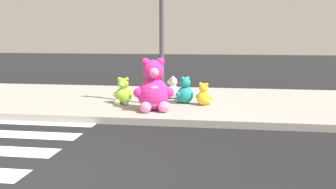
{
  "coord_description": "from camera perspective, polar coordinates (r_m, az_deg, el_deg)",
  "views": [
    {
      "loc": [
        2.3,
        -3.71,
        1.81
      ],
      "look_at": [
        1.26,
        3.6,
        0.55
      ],
      "focal_mm": 37.27,
      "sensor_mm": 36.0,
      "label": 1
    }
  ],
  "objects": [
    {
      "name": "plush_yellow",
      "position": [
        8.41,
        5.85,
        -0.24
      ],
      "size": [
        0.4,
        0.39,
        0.55
      ],
      "color": "yellow",
      "rests_on": "sidewalk"
    },
    {
      "name": "plush_pink_large",
      "position": [
        7.75,
        -2.4,
        0.82
      ],
      "size": [
        0.88,
        0.83,
        1.17
      ],
      "color": "#F22D93",
      "rests_on": "sidewalk"
    },
    {
      "name": "plush_teal",
      "position": [
        8.62,
        2.7,
        0.36
      ],
      "size": [
        0.48,
        0.46,
        0.67
      ],
      "color": "teal",
      "rests_on": "sidewalk"
    },
    {
      "name": "plush_white",
      "position": [
        9.24,
        0.69,
        0.79
      ],
      "size": [
        0.39,
        0.45,
        0.58
      ],
      "color": "white",
      "rests_on": "sidewalk"
    },
    {
      "name": "plush_lime",
      "position": [
        8.58,
        -7.35,
        0.21
      ],
      "size": [
        0.51,
        0.44,
        0.65
      ],
      "color": "#8CD133",
      "rests_on": "sidewalk"
    },
    {
      "name": "sign_pole",
      "position": [
        8.22,
        -1.04,
        9.94
      ],
      "size": [
        0.56,
        0.11,
        3.2
      ],
      "color": "#4C4C51",
      "rests_on": "sidewalk"
    },
    {
      "name": "sidewalk",
      "position": [
        9.37,
        -6.28,
        -1.06
      ],
      "size": [
        28.0,
        4.4,
        0.15
      ],
      "primitive_type": "cube",
      "color": "#9E9B93",
      "rests_on": "ground_plane"
    },
    {
      "name": "ground_plane",
      "position": [
        4.73,
        -22.45,
        -13.58
      ],
      "size": [
        60.0,
        60.0,
        0.0
      ],
      "primitive_type": "plane",
      "color": "black"
    }
  ]
}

